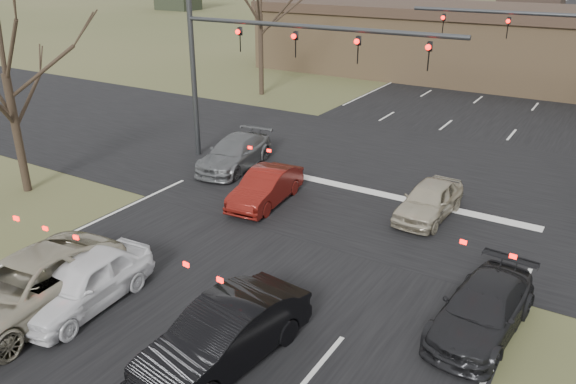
# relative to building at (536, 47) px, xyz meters

# --- Properties ---
(road_main) EXTENTS (14.00, 300.00, 0.02)m
(road_main) POSITION_rel_building_xyz_m (-2.00, 22.00, -2.66)
(road_main) COLOR black
(road_main) RESTS_ON ground
(road_cross) EXTENTS (200.00, 14.00, 0.02)m
(road_cross) POSITION_rel_building_xyz_m (-2.00, -23.00, -2.65)
(road_cross) COLOR black
(road_cross) RESTS_ON ground
(building) EXTENTS (42.40, 10.40, 5.30)m
(building) POSITION_rel_building_xyz_m (0.00, 0.00, 0.00)
(building) COLOR olive
(building) RESTS_ON ground
(mast_arm_near) EXTENTS (12.12, 0.24, 8.00)m
(mast_arm_near) POSITION_rel_building_xyz_m (-7.23, -25.00, 2.41)
(mast_arm_near) COLOR #383A3D
(mast_arm_near) RESTS_ON ground
(car_silver_suv) EXTENTS (3.00, 5.70, 1.53)m
(car_silver_suv) POSITION_rel_building_xyz_m (-6.00, -37.22, -1.90)
(car_silver_suv) COLOR #B4AC92
(car_silver_suv) RESTS_ON ground
(car_white_sedan) EXTENTS (1.95, 4.22, 1.40)m
(car_white_sedan) POSITION_rel_building_xyz_m (-5.00, -36.18, -1.96)
(car_white_sedan) COLOR white
(car_white_sedan) RESTS_ON ground
(car_black_hatch) EXTENTS (2.10, 4.73, 1.51)m
(car_black_hatch) POSITION_rel_building_xyz_m (-0.41, -36.09, -1.91)
(car_black_hatch) COLOR black
(car_black_hatch) RESTS_ON ground
(car_charcoal_sedan) EXTENTS (2.12, 4.43, 1.24)m
(car_charcoal_sedan) POSITION_rel_building_xyz_m (4.29, -31.80, -2.04)
(car_charcoal_sedan) COLOR black
(car_charcoal_sedan) RESTS_ON ground
(car_grey_ahead) EXTENTS (2.50, 4.86, 1.35)m
(car_grey_ahead) POSITION_rel_building_xyz_m (-7.98, -25.50, -1.99)
(car_grey_ahead) COLOR slate
(car_grey_ahead) RESTS_ON ground
(car_red_ahead) EXTENTS (1.75, 4.06, 1.30)m
(car_red_ahead) POSITION_rel_building_xyz_m (-4.65, -28.04, -2.02)
(car_red_ahead) COLOR #60120D
(car_red_ahead) RESTS_ON ground
(car_silver_ahead) EXTENTS (1.71, 3.89, 1.30)m
(car_silver_ahead) POSITION_rel_building_xyz_m (1.00, -26.00, -2.01)
(car_silver_ahead) COLOR #C0B79C
(car_silver_ahead) RESTS_ON ground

